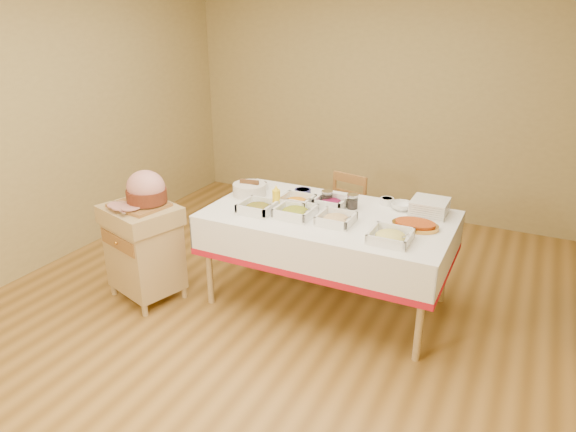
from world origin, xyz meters
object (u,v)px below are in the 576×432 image
Objects in this scene: mustard_bottle at (276,198)px; butcher_cart at (144,247)px; dining_table at (328,233)px; ham_on_board at (145,191)px; preserve_jar_right at (352,202)px; bread_basket at (249,189)px; brass_platter at (415,225)px; plate_stack at (430,207)px; dining_chair at (341,220)px; preserve_jar_left at (327,198)px.

butcher_cart is at bearing -152.84° from mustard_bottle.
mustard_bottle reaches higher than dining_table.
preserve_jar_right is (1.41, 0.71, -0.09)m from ham_on_board.
brass_platter is at bearing -2.98° from bread_basket.
ham_on_board is at bearing -156.29° from plate_stack.
dining_table is 5.54× the size of brass_platter.
butcher_cart is at bearing -132.95° from dining_chair.
dining_chair is at bearing 118.06° from preserve_jar_right.
preserve_jar_left is (-0.09, 0.17, 0.21)m from dining_table.
butcher_cart is 1.73m from dining_chair.
brass_platter is (0.52, -0.16, -0.03)m from preserve_jar_right.
dining_chair reaches higher than butcher_cart.
brass_platter reaches higher than dining_table.
plate_stack reaches higher than dining_chair.
mustard_bottle reaches higher than brass_platter.
dining_chair is 2.50× the size of brass_platter.
bread_basket reaches higher than dining_chair.
dining_table is 16.04× the size of preserve_jar_left.
preserve_jar_left is at bearing -176.58° from preserve_jar_right.
butcher_cart is 6.89× the size of preserve_jar_right.
bread_basket is at bearing -170.47° from plate_stack.
dining_table is at bearing -122.90° from preserve_jar_right.
plate_stack is (1.41, 0.24, 0.00)m from bread_basket.
mustard_bottle reaches higher than preserve_jar_right.
dining_chair is 0.93m from bread_basket.
bread_basket is 1.04× the size of plate_stack.
mustard_bottle is 0.70× the size of bread_basket.
ham_on_board is 2.01m from brass_platter.
bread_basket is 1.43m from plate_stack.
ham_on_board is (-1.29, -0.53, 0.30)m from dining_table.
preserve_jar_right is at bearing -165.00° from plate_stack.
preserve_jar_right reaches higher than plate_stack.
brass_platter is (1.97, 0.59, 0.34)m from butcher_cart.
dining_chair is 1.74m from ham_on_board.
plate_stack reaches higher than brass_platter.
preserve_jar_left is 0.66m from bread_basket.
ham_on_board is 1.39m from preserve_jar_left.
preserve_jar_right reaches higher than brass_platter.
bread_basket is (-0.34, 0.18, -0.03)m from mustard_bottle.
dining_table is at bearing 22.95° from butcher_cart.
dining_table is at bearing -7.17° from bread_basket.
butcher_cart is at bearing -131.89° from bread_basket.
preserve_jar_right is 0.55m from brass_platter.
dining_chair is at bearing 97.53° from preserve_jar_left.
brass_platter is (-0.03, -0.31, -0.04)m from plate_stack.
preserve_jar_left is 0.42× the size of bread_basket.
preserve_jar_left is 0.35× the size of brass_platter.
brass_platter is at bearing 15.95° from ham_on_board.
dining_table is 1.43m from ham_on_board.
butcher_cart is 1.67m from preserve_jar_right.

